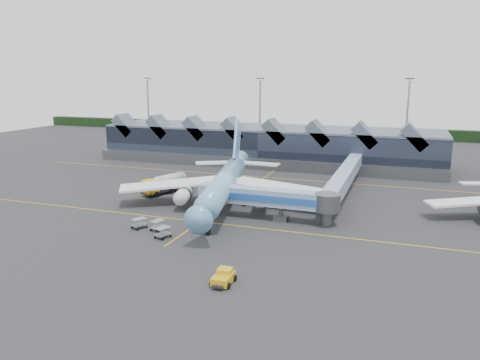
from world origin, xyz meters
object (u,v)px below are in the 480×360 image
(fuel_truck, at_px, (166,183))
(pushback_tug, at_px, (223,277))
(main_airliner, at_px, (225,182))
(jet_bridge, at_px, (275,199))

(fuel_truck, relative_size, pushback_tug, 2.89)
(fuel_truck, height_order, pushback_tug, fuel_truck)
(pushback_tug, bearing_deg, main_airliner, 109.73)
(jet_bridge, relative_size, fuel_truck, 2.19)
(fuel_truck, bearing_deg, jet_bridge, -3.21)
(main_airliner, bearing_deg, jet_bridge, -41.20)
(main_airliner, height_order, pushback_tug, main_airliner)
(jet_bridge, bearing_deg, pushback_tug, -87.48)
(jet_bridge, height_order, pushback_tug, jet_bridge)
(jet_bridge, distance_m, pushback_tug, 25.18)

